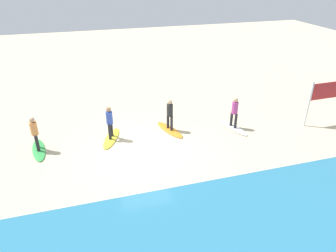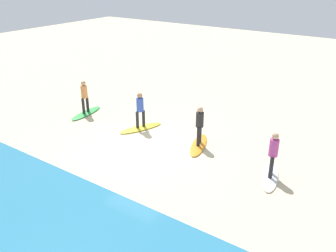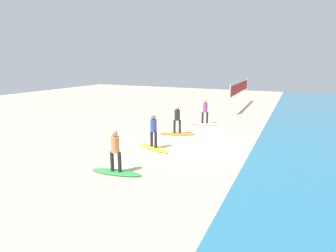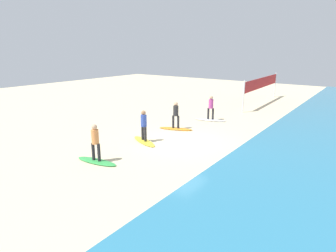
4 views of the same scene
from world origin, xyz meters
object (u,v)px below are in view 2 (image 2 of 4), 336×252
surfboard_orange (199,145)px  surfer_green (84,94)px  surfer_yellow (140,108)px  surfer_white (273,151)px  surfer_orange (200,123)px  surfboard_yellow (141,128)px  surfboard_white (270,176)px  surfboard_green (86,113)px

surfboard_orange → surfer_green: 6.49m
surfer_yellow → surfboard_orange: bearing=-179.3°
surfer_white → surfer_yellow: same height
surfer_orange → surfboard_yellow: size_ratio=0.78×
surfboard_white → surfboard_yellow: (6.31, -0.64, 0.00)m
surfer_white → surfboard_white: bearing=-90.0°
surfboard_white → surfer_white: surfer_white is taller
surfboard_orange → surfboard_green: bearing=-107.4°
surfboard_orange → surfboard_green: 6.41m
surfboard_green → surfer_yellow: bearing=84.7°
surfboard_white → surfer_orange: (3.28, -0.67, 0.99)m
surfer_orange → surfer_yellow: (3.03, 0.04, 0.00)m
surfboard_yellow → surfboard_green: bearing=-65.2°
surfer_green → surfboard_orange: bearing=-178.3°
surfer_yellow → surfboard_yellow: bearing=0.0°
surfer_white → surfboard_orange: 3.49m
surfer_orange → surfboard_yellow: 3.19m
surfboard_yellow → surfer_green: size_ratio=1.28×
surfboard_yellow → surfer_yellow: bearing=0.0°
surfboard_orange → surfboard_green: size_ratio=1.00×
surfer_white → surfboard_yellow: bearing=-5.8°
surfer_yellow → surfboard_green: surfer_yellow is taller
surfer_white → surfer_yellow: bearing=-5.8°
surfer_green → surfer_white: bearing=177.1°
surfer_yellow → surfer_white: bearing=174.2°
surfer_white → surfer_orange: bearing=-11.6°
surfer_yellow → surfer_green: same height
surfboard_white → surfer_yellow: (6.31, -0.64, 0.99)m
surfer_white → surfboard_green: 9.75m
surfer_white → surfer_orange: size_ratio=1.00×
surfer_white → surfer_green: size_ratio=1.00×
surfer_green → surfboard_white: bearing=177.1°
surfer_orange → surfboard_green: bearing=1.7°
surfboard_orange → surfer_white: bearing=59.3°
surfer_orange → surfboard_green: (6.41, 0.19, -0.99)m
surfboard_orange → surfer_yellow: surfer_yellow is taller
surfboard_white → surfboard_orange: bearing=-118.1°
surfboard_orange → surfboard_yellow: bearing=-108.4°
surfboard_yellow → surfer_green: surfer_green is taller
surfboard_orange → surfer_orange: (0.00, 0.00, 0.99)m
surfboard_white → surfer_orange: surfer_orange is taller
surfer_yellow → surfboard_green: bearing=2.5°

